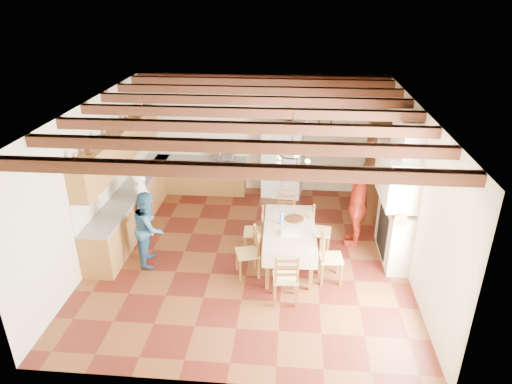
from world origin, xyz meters
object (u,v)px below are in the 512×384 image
Objects in this scene: chair_right_near at (331,257)px; microwave at (225,154)px; person_man at (143,205)px; refrigerator at (283,158)px; hutch at (378,168)px; chair_end_near at (286,277)px; chair_left_near at (247,252)px; chair_right_far at (321,230)px; person_woman_blue at (149,228)px; chair_left_far at (254,231)px; chair_end_far at (286,212)px; dining_table at (289,231)px; person_woman_red at (357,207)px.

microwave is (-2.47, 3.66, 0.55)m from chair_right_near.
refrigerator is at bearing -52.30° from person_man.
hutch is 2.31× the size of chair_end_near.
chair_left_near is 2.57m from person_man.
chair_end_near is 4.68m from microwave.
chair_right_far is (-1.35, -1.92, -0.63)m from hutch.
person_woman_blue is at bearing -25.34° from chair_end_near.
hutch is at bearing -24.66° from microwave.
chair_right_far is 0.61× the size of person_man.
chair_left_far and chair_end_far have the same top height.
person_woman_red is (1.35, 0.89, 0.12)m from dining_table.
chair_left_near is 0.80m from chair_left_far.
dining_table is at bearing -91.33° from chair_end_far.
chair_right_far is 1.76m from chair_end_near.
refrigerator is 3.80m from person_man.
person_man is at bearing 166.83° from dining_table.
microwave reaches higher than chair_end_near.
hutch is at bearing -13.93° from refrigerator.
chair_end_far is at bearing -71.02° from person_woman_blue.
refrigerator is 1.22× the size of person_man.
person_woman_blue is (-2.66, -0.14, 0.02)m from dining_table.
chair_end_far is (0.62, 0.85, 0.00)m from chair_left_far.
chair_right_far is at bearing -87.82° from person_woman_blue.
person_woman_red is (-0.63, -1.53, -0.26)m from hutch.
dining_table is at bearing 136.59° from chair_right_far.
person_woman_red is at bearing -18.16° from chair_end_far.
chair_right_near is at bearing -111.75° from person_man.
person_woman_red is at bearing 33.31° from dining_table.
chair_left_far is 1.99× the size of microwave.
person_woman_red is at bearing -53.85° from chair_right_far.
chair_end_near is (-0.80, -0.68, 0.00)m from chair_right_near.
person_woman_blue is at bearing -176.96° from dining_table.
chair_end_far is at bearing -63.39° from microwave.
chair_right_near is at bearing -163.25° from chair_right_far.
person_woman_red reaches higher than chair_left_far.
chair_end_near is at bearing -91.48° from dining_table.
person_man is 2.83m from microwave.
chair_right_near reaches higher than dining_table.
chair_left_near is (-0.75, -0.43, -0.24)m from dining_table.
chair_end_far is (0.15, -2.05, -0.49)m from refrigerator.
microwave reaches higher than chair_end_far.
hutch is 2.31× the size of chair_right_near.
person_woman_red is at bearing -111.20° from hutch.
person_woman_red reaches higher than person_man.
chair_right_far is at bearing -50.85° from chair_end_far.
chair_left_near is at bearing -121.15° from person_man.
chair_end_near is 1.99× the size of microwave.
dining_table is (-1.97, -2.42, -0.38)m from hutch.
hutch is 3.14m from dining_table.
chair_end_near is 0.65× the size of person_woman_blue.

